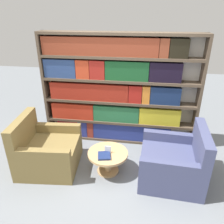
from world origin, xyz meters
The scene contains 7 objects.
ground_plane centered at (0.00, 0.00, 0.00)m, with size 14.00×14.00×0.00m, color slate.
bookshelf centered at (-0.07, 1.23, 1.07)m, with size 3.00×0.30×2.15m.
armchair_left centered at (-1.11, 0.16, 0.30)m, with size 1.04×1.02×0.92m.
armchair_right centered at (1.01, 0.16, 0.30)m, with size 1.00×0.98×0.92m.
coffee_table centered at (-0.05, 0.17, 0.27)m, with size 0.66×0.66×0.38m.
table_sign centered at (-0.05, 0.17, 0.43)m, with size 0.10×0.06×0.12m.
stray_book centered at (-0.09, 0.05, 0.40)m, with size 0.24×0.25×0.03m.
Camera 1 is at (0.47, -2.74, 2.49)m, focal length 35.00 mm.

